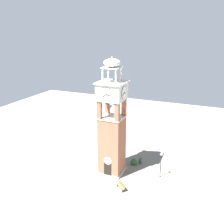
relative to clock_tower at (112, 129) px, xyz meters
The scene contains 6 objects.
ground 6.59m from the clock_tower, 91.85° to the left, with size 80.00×80.00×0.00m, color gray.
clock_tower is the anchor object (origin of this frame).
park_bench 7.47m from the clock_tower, 50.83° to the right, with size 1.49×1.39×0.95m.
lamp_post 7.90m from the clock_tower, 12.27° to the left, with size 0.36×0.36×3.68m.
trash_bin 7.97m from the clock_tower, 52.78° to the left, with size 0.52×0.52×0.80m, color #38513D.
shrub_near_entry 7.26m from the clock_tower, 55.19° to the left, with size 1.00×1.00×0.94m, color #28562D.
Camera 1 is at (12.39, -28.94, 19.34)m, focal length 39.95 mm.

